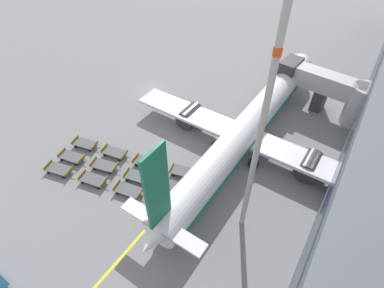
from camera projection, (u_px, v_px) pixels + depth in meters
name	position (u px, v px, depth m)	size (l,w,h in m)	color
ground_plane	(152.00, 91.00, 49.91)	(500.00, 500.00, 0.00)	gray
jet_bridge	(334.00, 91.00, 43.19)	(14.43, 5.29, 6.29)	#B2B5BA
airplane	(247.00, 128.00, 38.65)	(32.59, 42.13, 13.39)	silver
baggage_dolly_row_near_col_a	(59.00, 169.00, 36.69)	(3.98, 2.30, 0.92)	#515459
baggage_dolly_row_near_col_b	(93.00, 179.00, 35.51)	(3.98, 2.19, 0.92)	#515459
baggage_dolly_row_near_col_c	(128.00, 190.00, 34.35)	(3.98, 2.15, 0.92)	#515459
baggage_dolly_row_near_col_d	(165.00, 203.00, 33.06)	(3.98, 2.35, 0.92)	#515459
baggage_dolly_row_mid_a_col_a	(72.00, 157.00, 38.21)	(3.98, 2.17, 0.92)	#515459
baggage_dolly_row_mid_a_col_b	(104.00, 166.00, 37.12)	(3.98, 2.30, 0.92)	#515459
baggage_dolly_row_mid_a_col_c	(138.00, 177.00, 35.82)	(3.99, 2.24, 0.92)	#515459
baggage_dolly_row_mid_a_col_d	(175.00, 187.00, 34.67)	(3.99, 2.23, 0.92)	#515459
baggage_dolly_row_mid_b_col_a	(85.00, 144.00, 39.98)	(3.99, 2.23, 0.92)	#515459
baggage_dolly_row_mid_b_col_b	(114.00, 152.00, 38.81)	(3.98, 2.11, 0.92)	#515459
baggage_dolly_row_mid_b_col_c	(146.00, 162.00, 37.50)	(3.98, 2.06, 0.92)	#515459
baggage_dolly_row_mid_b_col_d	(183.00, 172.00, 36.40)	(3.98, 2.35, 0.92)	#515459
apron_light_mast	(264.00, 118.00, 22.07)	(2.00, 0.70, 24.69)	#ADA89E
stand_guidance_stripe	(191.00, 178.00, 36.33)	(1.30, 38.69, 0.01)	yellow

